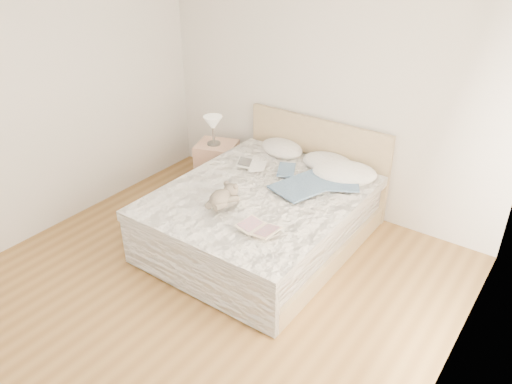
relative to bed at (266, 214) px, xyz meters
The scene contains 15 objects.
floor 1.23m from the bed, 90.00° to the right, with size 4.00×4.50×0.00m, color brown.
wall_back 1.49m from the bed, 90.00° to the left, with size 4.00×0.02×2.70m, color silver.
wall_left 2.55m from the bed, 149.21° to the right, with size 0.02×4.50×2.70m, color silver.
wall_right 2.55m from the bed, 30.79° to the right, with size 0.02×4.50×2.70m, color silver.
window 2.46m from the bed, 24.16° to the right, with size 0.02×1.30×1.10m, color white.
bed is the anchor object (origin of this frame).
nightstand 1.29m from the bed, 151.28° to the left, with size 0.45×0.40×0.56m, color tan.
table_lamp 1.39m from the bed, 152.68° to the left, with size 0.26×0.26×0.34m.
pillow_left 0.94m from the bed, 112.93° to the left, with size 0.54×0.38×0.16m, color silver.
pillow_middle 0.89m from the bed, 71.88° to the left, with size 0.56×0.40×0.17m, color silver.
pillow_right 0.90m from the bed, 53.32° to the left, with size 0.65×0.45×0.19m, color white.
blouse 0.49m from the bed, 36.17° to the left, with size 0.64×0.68×0.03m, color #324D6B, non-canonical shape.
photo_book 0.57m from the bed, 143.28° to the left, with size 0.34×0.24×0.03m, color white.
childrens_book 0.82m from the bed, 60.11° to the right, with size 0.35×0.23×0.02m, color beige.
teddy_bear 0.66m from the bed, 102.20° to the right, with size 0.22×0.32×0.17m, color #5F5649, non-canonical shape.
Camera 1 is at (2.38, -2.29, 2.92)m, focal length 35.00 mm.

